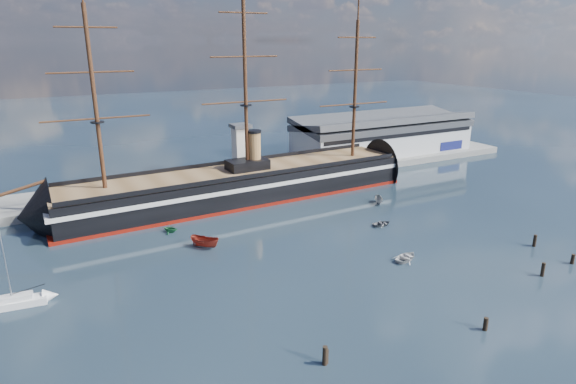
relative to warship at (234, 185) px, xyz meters
name	(u,v)px	position (x,y,z in m)	size (l,w,h in m)	color
ground	(287,223)	(4.43, -20.00, -4.04)	(600.00, 600.00, 0.00)	black
quay	(260,178)	(14.43, 16.00, -4.04)	(180.00, 18.00, 2.00)	slate
warehouse	(383,135)	(62.43, 20.00, 3.95)	(63.00, 21.00, 11.60)	#B7BABC
quay_tower	(241,150)	(7.43, 13.00, 5.72)	(5.00, 5.00, 15.00)	silver
warship	(234,185)	(0.00, 0.00, 0.00)	(113.16, 19.41, 53.94)	black
sailboat	(17,301)	(-48.15, -31.71, -3.19)	(8.50, 3.31, 13.26)	white
motorboat_a	(205,247)	(-15.85, -24.16, -4.04)	(7.31, 2.68, 2.92)	maroon
motorboat_b	(406,260)	(15.20, -46.85, -4.04)	(3.34, 1.34, 1.56)	silver
motorboat_c	(379,204)	(30.79, -18.82, -4.04)	(5.56, 2.04, 2.22)	gray
motorboat_d	(171,232)	(-19.83, -13.24, -4.04)	(5.42, 2.35, 1.99)	#1A5B32
motorboat_e	(382,226)	(22.21, -31.00, -4.04)	(2.79, 1.12, 1.30)	slate
piling_near_left	(325,364)	(-14.08, -65.40, -4.04)	(0.64, 0.64, 3.30)	black
piling_near_mid	(485,330)	(9.69, -69.51, -4.04)	(0.64, 0.64, 2.67)	black
piling_near_right	(542,276)	(31.55, -62.73, -4.04)	(0.64, 0.64, 3.19)	black
piling_far_right	(534,246)	(41.58, -53.87, -4.04)	(0.64, 0.64, 3.14)	black
piling_extra	(572,264)	(40.74, -62.18, -4.04)	(0.64, 0.64, 2.58)	black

